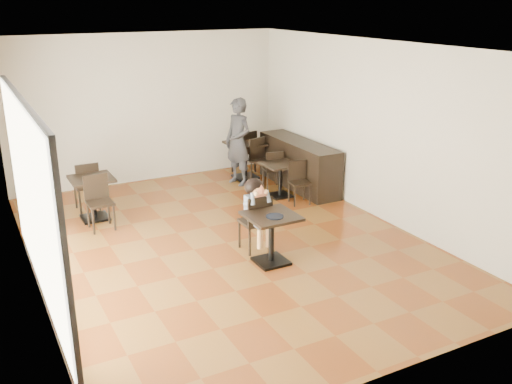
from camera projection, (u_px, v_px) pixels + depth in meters
floor at (226, 243)px, 9.51m from camera, size 6.00×8.00×0.01m
ceiling at (223, 46)px, 8.48m from camera, size 6.00×8.00×0.01m
wall_back at (147, 108)px, 12.34m from camera, size 6.00×0.01×3.20m
wall_front at (394, 241)px, 5.65m from camera, size 6.00×0.01×3.20m
wall_left at (22, 176)px, 7.67m from camera, size 0.01×8.00×3.20m
wall_right at (375, 130)px, 10.32m from camera, size 0.01×8.00×3.20m
storefront_window at (32, 201)px, 7.33m from camera, size 0.04×4.50×2.60m
child_table at (271, 239)px, 8.68m from camera, size 0.75×0.75×0.79m
child_chair at (255, 222)px, 9.12m from camera, size 0.43×0.43×0.95m
child at (255, 215)px, 9.08m from camera, size 0.43×0.60×1.20m
plate at (275, 216)px, 8.47m from camera, size 0.27×0.27×0.02m
pizza_slice at (260, 192)px, 8.77m from camera, size 0.28×0.21×0.06m
adult_patron at (238, 142)px, 12.24m from camera, size 0.63×0.79×1.88m
cafe_table_mid at (280, 180)px, 11.63m from camera, size 0.77×0.77×0.70m
cafe_table_left at (93, 198)px, 10.42m from camera, size 0.77×0.77×0.80m
cafe_table_back at (245, 160)px, 12.80m from camera, size 0.97×0.97×0.82m
chair_mid_a at (272, 169)px, 12.12m from camera, size 0.44×0.44×0.84m
chair_mid_b at (300, 183)px, 11.20m from camera, size 0.44×0.44×0.84m
chair_left_a at (86, 186)px, 10.85m from camera, size 0.44×0.44×0.96m
chair_left_b at (100, 203)px, 9.93m from camera, size 0.44×0.44×0.96m
chair_back_a at (244, 152)px, 13.20m from camera, size 0.55×0.55×0.99m
chair_back_b at (263, 162)px, 12.39m from camera, size 0.55×0.55×0.99m
service_counter at (299, 164)px, 12.19m from camera, size 0.60×2.40×1.00m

